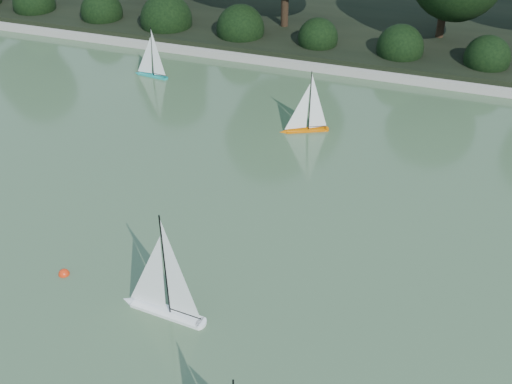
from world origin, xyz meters
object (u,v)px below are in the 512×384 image
sailboat_white_a (159,296)px  sailboat_teal (149,68)px  sailboat_orange (303,121)px  race_buoy (64,274)px

sailboat_white_a → sailboat_teal: 7.92m
sailboat_white_a → sailboat_teal: bearing=117.9°
sailboat_teal → sailboat_orange: bearing=-19.5°
sailboat_teal → race_buoy: bearing=-73.2°
sailboat_white_a → sailboat_orange: bearing=85.5°
race_buoy → sailboat_teal: bearing=106.8°
sailboat_white_a → race_buoy: sailboat_white_a is taller
sailboat_orange → sailboat_teal: bearing=160.5°
race_buoy → sailboat_white_a: bearing=-7.9°
sailboat_orange → sailboat_teal: sailboat_orange is taller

